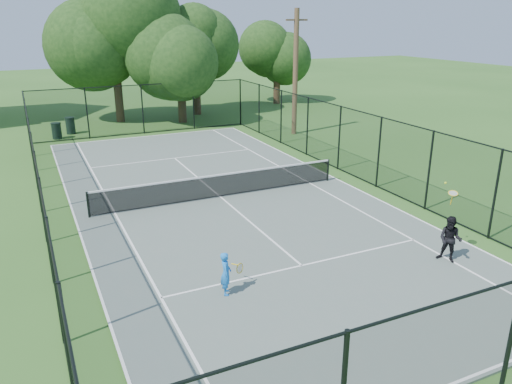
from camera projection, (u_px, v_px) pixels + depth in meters
name	position (u px, v px, depth m)	size (l,w,h in m)	color
ground	(221.00, 198.00, 19.77)	(120.00, 120.00, 0.00)	#2E591E
tennis_court	(221.00, 198.00, 19.76)	(11.00, 24.00, 0.06)	#58685F
tennis_net	(220.00, 185.00, 19.58)	(10.08, 0.08, 0.95)	black
fence	(220.00, 162.00, 19.27)	(13.10, 26.10, 3.00)	black
tree_near_left	(113.00, 37.00, 32.58)	(6.93, 6.93, 9.03)	#332114
tree_near_mid	(180.00, 55.00, 32.77)	(5.53, 5.53, 7.23)	#332114
tree_near_right	(195.00, 46.00, 35.48)	(5.53, 5.53, 7.63)	#332114
tree_far_right	(277.00, 60.00, 40.51)	(4.37, 4.37, 5.77)	#332114
trash_bin_left	(57.00, 131.00, 29.37)	(0.58, 0.58, 0.96)	black
trash_bin_right	(70.00, 125.00, 30.63)	(0.58, 0.58, 1.03)	black
utility_pole	(295.00, 72.00, 29.58)	(1.40, 0.30, 7.32)	#4C3823
player_blue	(226.00, 273.00, 12.66)	(0.79, 0.49, 1.16)	blue
player_black	(450.00, 239.00, 14.33)	(0.79, 1.13, 2.20)	black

